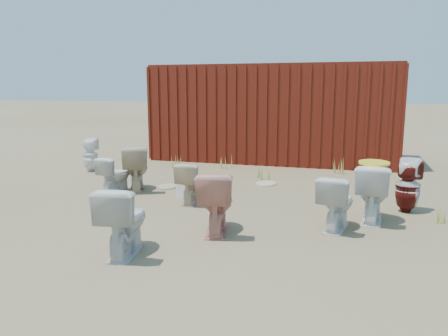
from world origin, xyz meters
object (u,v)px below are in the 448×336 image
(toilet_back_yellowlid, at_px, (372,193))
(toilet_back_e, at_px, (408,186))
(toilet_front_e, at_px, (336,202))
(loose_tank, at_px, (192,188))
(toilet_front_maroon, at_px, (408,187))
(shipping_container, at_px, (275,113))
(toilet_front_a, at_px, (115,175))
(toilet_back_a, at_px, (90,155))
(toilet_back_beige_left, at_px, (136,168))
(toilet_front_c, at_px, (124,220))
(toilet_back_beige_right, at_px, (192,183))
(toilet_front_pink, at_px, (216,202))

(toilet_back_yellowlid, distance_m, toilet_back_e, 0.83)
(toilet_front_e, height_order, loose_tank, toilet_front_e)
(toilet_front_maroon, relative_size, toilet_back_e, 0.96)
(shipping_container, distance_m, toilet_back_yellowlid, 5.62)
(toilet_front_e, xyz_separation_m, toilet_back_e, (0.98, 1.16, 0.04))
(shipping_container, distance_m, toilet_back_e, 5.31)
(toilet_front_a, xyz_separation_m, toilet_back_a, (-1.58, 1.63, 0.05))
(shipping_container, bearing_deg, toilet_front_a, -113.79)
(toilet_back_beige_left, height_order, loose_tank, toilet_back_beige_left)
(toilet_front_c, bearing_deg, toilet_back_beige_right, -98.26)
(toilet_front_pink, bearing_deg, loose_tank, -72.12)
(toilet_back_beige_right, relative_size, toilet_back_yellowlid, 0.83)
(toilet_back_yellowlid, bearing_deg, toilet_back_a, -15.11)
(toilet_back_e, bearing_deg, toilet_front_c, 54.47)
(toilet_back_beige_left, bearing_deg, toilet_front_pink, 113.21)
(toilet_front_e, xyz_separation_m, toilet_back_beige_left, (-3.58, 1.26, 0.04))
(toilet_front_c, distance_m, toilet_front_e, 2.72)
(toilet_front_pink, bearing_deg, shipping_container, -99.57)
(toilet_front_a, height_order, toilet_back_e, toilet_back_e)
(toilet_front_maroon, xyz_separation_m, toilet_back_yellowlid, (-0.52, -0.64, 0.02))
(toilet_front_maroon, distance_m, toilet_front_e, 1.51)
(toilet_back_a, relative_size, loose_tank, 1.48)
(toilet_back_beige_left, bearing_deg, toilet_front_e, 134.72)
(toilet_front_e, bearing_deg, toilet_front_a, -3.91)
(toilet_front_a, bearing_deg, toilet_back_e, -165.71)
(toilet_front_a, bearing_deg, toilet_front_maroon, -165.87)
(toilet_front_c, xyz_separation_m, toilet_back_beige_right, (-0.06, 2.28, -0.06))
(toilet_back_e, xyz_separation_m, loose_tank, (-3.39, -0.16, -0.23))
(loose_tank, bearing_deg, toilet_back_e, 13.64)
(toilet_front_e, relative_size, toilet_back_e, 0.91)
(toilet_front_e, relative_size, toilet_back_beige_right, 1.08)
(shipping_container, relative_size, toilet_back_beige_right, 8.86)
(toilet_back_e, bearing_deg, toilet_front_maroon, 86.17)
(loose_tank, bearing_deg, toilet_front_maroon, 13.42)
(toilet_front_pink, bearing_deg, toilet_back_beige_right, -70.23)
(toilet_back_beige_left, xyz_separation_m, toilet_back_yellowlid, (4.04, -0.75, -0.00))
(toilet_front_a, xyz_separation_m, toilet_front_maroon, (4.83, 0.15, 0.06))
(toilet_front_pink, distance_m, toilet_front_e, 1.58)
(toilet_back_e, relative_size, loose_tank, 1.61)
(toilet_front_pink, bearing_deg, toilet_front_e, -171.80)
(toilet_front_e, bearing_deg, toilet_back_e, -119.58)
(toilet_front_pink, relative_size, toilet_front_e, 1.11)
(shipping_container, distance_m, toilet_front_a, 5.09)
(toilet_front_maroon, relative_size, toilet_back_beige_left, 0.94)
(toilet_front_a, distance_m, toilet_back_beige_right, 1.60)
(toilet_back_beige_left, bearing_deg, toilet_back_beige_right, 130.73)
(toilet_front_c, height_order, loose_tank, toilet_front_c)
(shipping_container, height_order, toilet_back_beige_right, shipping_container)
(toilet_back_beige_left, xyz_separation_m, toilet_back_beige_right, (1.30, -0.56, -0.07))
(toilet_front_e, bearing_deg, toilet_back_a, -15.17)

